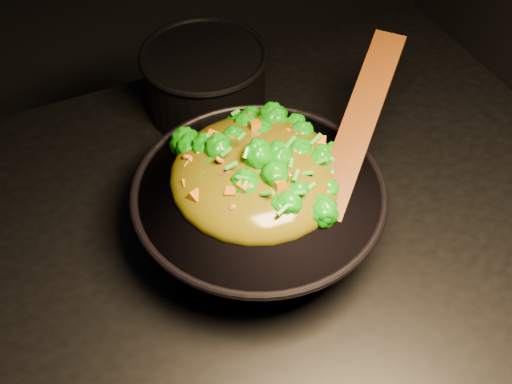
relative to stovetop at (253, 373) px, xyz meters
name	(u,v)px	position (x,y,z in m)	size (l,w,h in m)	color
stovetop	(253,373)	(0.00, 0.00, 0.00)	(1.20, 0.90, 0.90)	black
wok	(259,212)	(0.02, 0.01, 0.50)	(0.36, 0.36, 0.10)	black
stir_fry	(256,157)	(0.02, 0.03, 0.59)	(0.25, 0.25, 0.09)	#127908
spatula	(359,124)	(0.18, 0.02, 0.60)	(0.32, 0.05, 0.01)	#351204
back_pot	(205,81)	(0.05, 0.32, 0.51)	(0.21, 0.21, 0.12)	black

